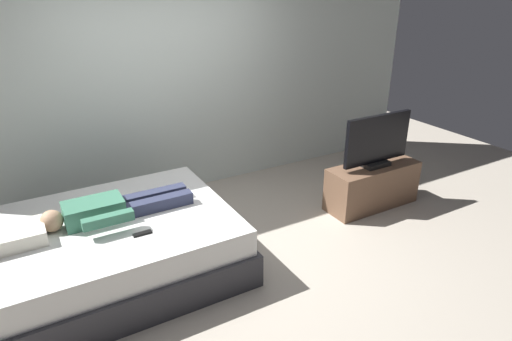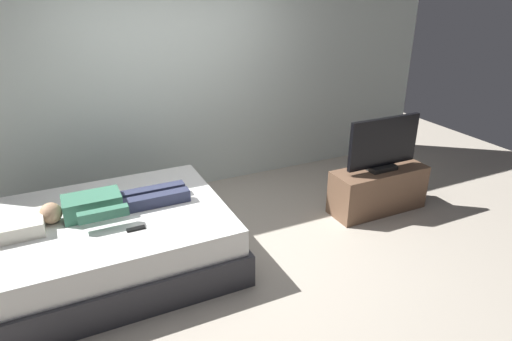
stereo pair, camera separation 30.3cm
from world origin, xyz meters
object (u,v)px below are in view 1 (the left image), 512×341
Objects in this scene: person at (110,209)px; remote at (142,233)px; tv_stand at (372,186)px; tv at (377,142)px; pillow at (12,237)px; bed at (113,248)px.

person is 0.44m from remote.
tv is at bearing 0.00° from tv_stand.
pillow is at bearing -176.65° from person.
bed is 0.80m from pillow.
tv is (2.70, 0.19, 0.24)m from remote.
tv_stand is 1.25× the size of tv.
remote reaches higher than bed.
tv is (3.61, -0.17, 0.18)m from pillow.
pillow is at bearing 177.34° from tv.
tv is (2.85, -0.21, 0.16)m from person.
person is at bearing 175.75° from tv.
bed is at bearing -123.15° from person.
bed is 2.38× the size of tv.
tv_stand is (2.70, 0.19, -0.30)m from remote.
pillow is 0.55× the size of tv.
tv_stand is at bearing 180.00° from tv.
bed reaches higher than tv_stand.
tv is at bearing 4.08° from remote.
bed is 2.93m from tv.
bed is at bearing 176.67° from tv_stand.
remote is (0.91, -0.36, -0.05)m from pillow.
tv_stand is at bearing -3.33° from bed.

